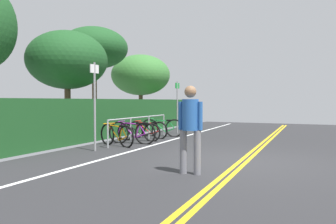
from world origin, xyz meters
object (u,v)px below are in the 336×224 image
at_px(pedestrian, 190,123).
at_px(sign_post_near, 95,98).
at_px(bicycle_4, 162,128).
at_px(tree_far_right, 94,48).
at_px(bicycle_1, 132,133).
at_px(sign_post_far, 177,102).
at_px(bicycle_0, 117,135).
at_px(bicycle_3, 148,130).
at_px(tree_mid, 67,60).
at_px(bicycle_2, 139,132).
at_px(tree_extra, 141,75).
at_px(bike_rack, 140,123).

height_order(pedestrian, sign_post_near, sign_post_near).
distance_m(bicycle_4, tree_far_right, 5.61).
distance_m(bicycle_1, pedestrian, 4.91).
relative_size(pedestrian, sign_post_far, 0.76).
relative_size(bicycle_0, bicycle_3, 0.94).
height_order(sign_post_near, tree_far_right, tree_far_right).
bearing_deg(pedestrian, tree_mid, 57.87).
height_order(bicycle_0, bicycle_4, bicycle_4).
xyz_separation_m(tree_mid, tree_far_right, (3.08, 1.00, 0.96)).
bearing_deg(bicycle_2, bicycle_4, -6.39).
bearing_deg(bicycle_4, bicycle_1, -179.92).
xyz_separation_m(bicycle_3, bicycle_4, (0.79, -0.24, 0.03)).
bearing_deg(bicycle_4, tree_extra, 36.41).
height_order(bicycle_1, pedestrian, pedestrian).
relative_size(bicycle_3, tree_extra, 0.42).
distance_m(bike_rack, sign_post_near, 2.82).
distance_m(bicycle_2, tree_far_right, 6.06).
relative_size(bicycle_0, pedestrian, 0.93).
bearing_deg(tree_extra, bicycle_4, -143.59).
xyz_separation_m(pedestrian, sign_post_far, (7.35, 3.25, 0.37)).
distance_m(bike_rack, bicycle_0, 1.57).
xyz_separation_m(bicycle_0, bicycle_4, (3.12, -0.15, 0.01)).
bearing_deg(bicycle_3, sign_post_far, -9.04).
distance_m(bike_rack, bicycle_1, 0.89).
distance_m(bicycle_2, pedestrian, 5.64).
relative_size(bicycle_4, pedestrian, 0.99).
distance_m(bicycle_1, tree_mid, 4.12).
xyz_separation_m(bicycle_2, bicycle_4, (1.61, -0.18, 0.03)).
relative_size(bicycle_1, pedestrian, 1.01).
bearing_deg(bicycle_2, tree_mid, 95.23).
height_order(sign_post_far, tree_extra, tree_extra).
distance_m(bicycle_2, tree_extra, 7.77).
bearing_deg(tree_mid, bicycle_3, -69.26).
bearing_deg(pedestrian, bike_rack, 38.49).
bearing_deg(tree_far_right, sign_post_far, -87.40).
height_order(tree_mid, tree_far_right, tree_far_right).
distance_m(sign_post_near, sign_post_far, 5.65).
bearing_deg(tree_extra, pedestrian, -147.35).
distance_m(tree_mid, tree_far_right, 3.38).
bearing_deg(bicycle_4, tree_mid, 120.99).
relative_size(bike_rack, sign_post_near, 1.65).
bearing_deg(sign_post_near, bike_rack, -0.17).
height_order(bike_rack, sign_post_near, sign_post_near).
height_order(bicycle_3, sign_post_far, sign_post_far).
distance_m(bike_rack, pedestrian, 5.61).
relative_size(bicycle_4, tree_mid, 0.41).
height_order(bicycle_4, tree_far_right, tree_far_right).
height_order(bike_rack, bicycle_2, bike_rack).
relative_size(tree_mid, tree_far_right, 0.83).
height_order(bicycle_1, tree_mid, tree_mid).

